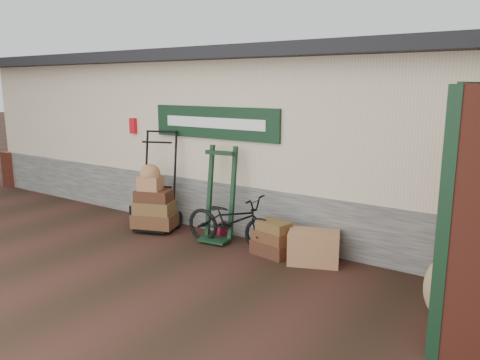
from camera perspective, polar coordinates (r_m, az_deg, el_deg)
name	(u,v)px	position (r m, az deg, el deg)	size (l,w,h in m)	color
ground	(194,250)	(7.59, -5.68, -8.48)	(80.00, 80.00, 0.00)	black
station_building	(280,134)	(9.44, 4.90, 5.56)	(14.40, 4.10, 3.20)	#4C4C47
porter_trolley	(158,180)	(8.58, -9.95, 0.04)	(0.91, 0.68, 1.81)	black
green_barrow	(219,194)	(7.81, -2.52, -1.74)	(0.58, 0.49, 1.60)	black
suitcase_stack	(272,238)	(7.29, 3.96, -7.03)	(0.62, 0.39, 0.55)	#3C1C13
wicker_hamper	(314,247)	(7.04, 8.97, -8.11)	(0.74, 0.48, 0.48)	brown
black_trunk	(140,213)	(9.25, -12.06, -3.97)	(0.32, 0.27, 0.32)	black
bicycle	(231,218)	(7.56, -1.09, -4.63)	(1.67, 0.58, 0.97)	black
burlap_sack_left	(443,289)	(5.83, 23.51, -12.08)	(0.44, 0.37, 0.70)	olive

